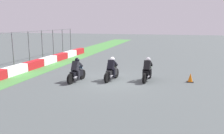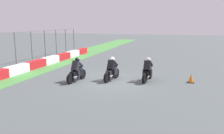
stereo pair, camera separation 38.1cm
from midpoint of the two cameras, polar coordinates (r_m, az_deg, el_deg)
name	(u,v)px [view 1 (the left image)]	position (r m, az deg, el deg)	size (l,w,h in m)	color
ground_plane	(111,81)	(14.86, -0.98, -3.47)	(120.00, 120.00, 0.00)	#4E5656
grass_verge	(14,74)	(18.21, -23.48, -1.68)	(72.00, 3.79, 0.02)	#4A8D41
track_barrier	(15,70)	(18.08, -23.30, -0.74)	(24.86, 0.60, 0.64)	red
rider_lane_a	(147,71)	(14.95, 7.98, -1.04)	(2.04, 0.58, 1.51)	black
rider_lane_b	(112,71)	(14.96, -0.81, -0.92)	(2.04, 0.60, 1.51)	black
rider_lane_c	(76,72)	(14.82, -9.45, -1.19)	(2.04, 0.59, 1.51)	black
traffic_cone	(190,78)	(15.30, 18.02, -2.58)	(0.40, 0.40, 0.57)	black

